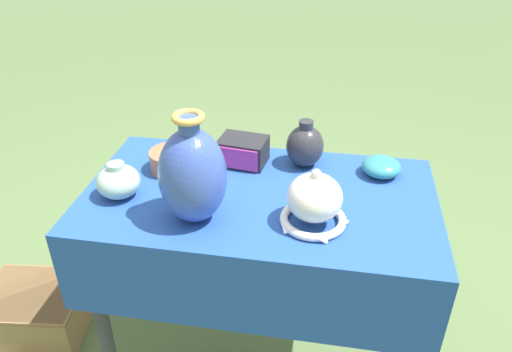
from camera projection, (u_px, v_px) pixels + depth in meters
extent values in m
cylinder|color=#38383D|center=(104.00, 328.00, 1.51)|extent=(0.04, 0.04, 0.72)
cylinder|color=#38383D|center=(153.00, 239.00, 1.87)|extent=(0.04, 0.04, 0.72)
cylinder|color=#38383D|center=(393.00, 266.00, 1.75)|extent=(0.04, 0.04, 0.72)
cube|color=#38383D|center=(259.00, 199.00, 1.43)|extent=(0.98, 0.53, 0.03)
cube|color=#234C9E|center=(259.00, 194.00, 1.42)|extent=(1.00, 0.55, 0.01)
cube|color=#234C9E|center=(241.00, 297.00, 1.25)|extent=(1.00, 0.01, 0.26)
ellipsoid|color=#3851A8|center=(193.00, 176.00, 1.25)|extent=(0.17, 0.17, 0.26)
cylinder|color=#3851A8|center=(189.00, 125.00, 1.18)|extent=(0.05, 0.05, 0.04)
torus|color=gold|center=(188.00, 117.00, 1.17)|extent=(0.08, 0.08, 0.02)
torus|color=white|center=(313.00, 219.00, 1.30)|extent=(0.17, 0.17, 0.02)
ellipsoid|color=white|center=(315.00, 197.00, 1.26)|extent=(0.14, 0.14, 0.12)
sphere|color=white|center=(316.00, 174.00, 1.22)|extent=(0.03, 0.03, 0.03)
cone|color=white|center=(347.00, 223.00, 1.28)|extent=(0.01, 0.03, 0.03)
cone|color=white|center=(325.00, 203.00, 1.36)|extent=(0.03, 0.02, 0.03)
cone|color=white|center=(288.00, 206.00, 1.35)|extent=(0.03, 0.03, 0.03)
cone|color=white|center=(284.00, 228.00, 1.26)|extent=(0.03, 0.03, 0.03)
cone|color=white|center=(321.00, 240.00, 1.22)|extent=(0.03, 0.02, 0.03)
cube|color=#232328|center=(243.00, 151.00, 1.55)|extent=(0.16, 0.12, 0.08)
cube|color=#B23384|center=(237.00, 159.00, 1.51)|extent=(0.13, 0.02, 0.07)
ellipsoid|color=#2D2D33|center=(305.00, 146.00, 1.52)|extent=(0.12, 0.12, 0.13)
cylinder|color=#2D2D33|center=(306.00, 125.00, 1.49)|extent=(0.04, 0.04, 0.02)
ellipsoid|color=#A8CCB7|center=(118.00, 182.00, 1.39)|extent=(0.12, 0.12, 0.09)
cylinder|color=#A8CCB7|center=(116.00, 166.00, 1.36)|extent=(0.05, 0.05, 0.02)
cylinder|color=#BC6642|center=(172.00, 160.00, 1.52)|extent=(0.14, 0.14, 0.06)
ellipsoid|color=teal|center=(381.00, 167.00, 1.49)|extent=(0.12, 0.12, 0.06)
cube|color=#A37A4C|center=(38.00, 311.00, 1.92)|extent=(0.38, 0.33, 0.20)
cube|color=olive|center=(33.00, 294.00, 1.87)|extent=(0.40, 0.34, 0.02)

